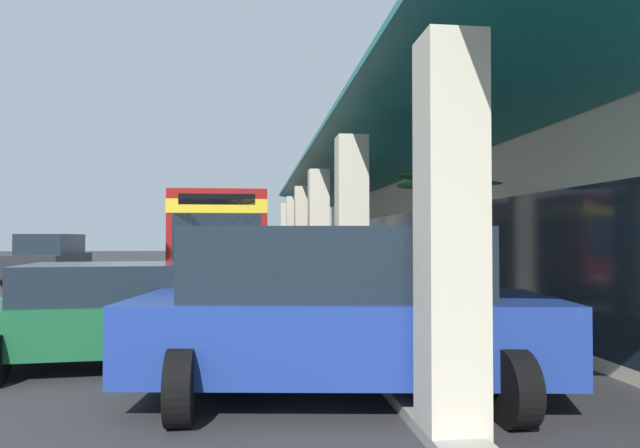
{
  "coord_description": "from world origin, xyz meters",
  "views": [
    {
      "loc": [
        16.69,
        2.85,
        1.86
      ],
      "look_at": [
        -2.07,
        5.1,
        2.29
      ],
      "focal_mm": 31.57,
      "sensor_mm": 36.0,
      "label": 1
    }
  ],
  "objects_px": {
    "potted_palm": "(442,307)",
    "parked_suv_blue": "(341,310)",
    "transit_bus": "(230,237)",
    "parked_suv_charcoal": "(51,258)",
    "pedestrian": "(203,280)",
    "parked_sedan_green": "(126,313)"
  },
  "relations": [
    {
      "from": "pedestrian",
      "to": "potted_palm",
      "type": "relative_size",
      "value": 0.58
    },
    {
      "from": "parked_suv_charcoal",
      "to": "parked_suv_blue",
      "type": "xyz_separation_m",
      "value": [
        17.34,
        9.09,
        0.0
      ]
    },
    {
      "from": "parked_suv_charcoal",
      "to": "parked_sedan_green",
      "type": "bearing_deg",
      "value": 22.2
    },
    {
      "from": "parked_sedan_green",
      "to": "parked_suv_charcoal",
      "type": "height_order",
      "value": "parked_suv_charcoal"
    },
    {
      "from": "transit_bus",
      "to": "potted_palm",
      "type": "xyz_separation_m",
      "value": [
        11.0,
        3.94,
        -1.17
      ]
    },
    {
      "from": "pedestrian",
      "to": "parked_suv_charcoal",
      "type": "bearing_deg",
      "value": -149.03
    },
    {
      "from": "transit_bus",
      "to": "parked_sedan_green",
      "type": "relative_size",
      "value": 2.5
    },
    {
      "from": "pedestrian",
      "to": "potted_palm",
      "type": "distance_m",
      "value": 5.14
    },
    {
      "from": "transit_bus",
      "to": "parked_sedan_green",
      "type": "xyz_separation_m",
      "value": [
        11.63,
        -1.02,
        -1.1
      ]
    },
    {
      "from": "parked_suv_blue",
      "to": "parked_sedan_green",
      "type": "bearing_deg",
      "value": -125.22
    },
    {
      "from": "parked_sedan_green",
      "to": "parked_suv_charcoal",
      "type": "xyz_separation_m",
      "value": [
        -15.34,
        -6.26,
        0.27
      ]
    },
    {
      "from": "parked_suv_charcoal",
      "to": "pedestrian",
      "type": "distance_m",
      "value": 13.68
    },
    {
      "from": "parked_suv_blue",
      "to": "potted_palm",
      "type": "height_order",
      "value": "potted_palm"
    },
    {
      "from": "potted_palm",
      "to": "transit_bus",
      "type": "bearing_deg",
      "value": -160.3
    },
    {
      "from": "parked_suv_charcoal",
      "to": "potted_palm",
      "type": "height_order",
      "value": "potted_palm"
    },
    {
      "from": "parked_suv_blue",
      "to": "pedestrian",
      "type": "xyz_separation_m",
      "value": [
        -5.61,
        -2.05,
        -0.07
      ]
    },
    {
      "from": "potted_palm",
      "to": "parked_suv_blue",
      "type": "bearing_deg",
      "value": -38.99
    },
    {
      "from": "transit_bus",
      "to": "parked_suv_blue",
      "type": "height_order",
      "value": "transit_bus"
    },
    {
      "from": "parked_suv_blue",
      "to": "parked_suv_charcoal",
      "type": "bearing_deg",
      "value": -152.33
    },
    {
      "from": "transit_bus",
      "to": "parked_suv_blue",
      "type": "xyz_separation_m",
      "value": [
        13.63,
        1.81,
        -0.84
      ]
    },
    {
      "from": "parked_sedan_green",
      "to": "parked_suv_blue",
      "type": "relative_size",
      "value": 0.9
    },
    {
      "from": "pedestrian",
      "to": "potted_palm",
      "type": "height_order",
      "value": "potted_palm"
    }
  ]
}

